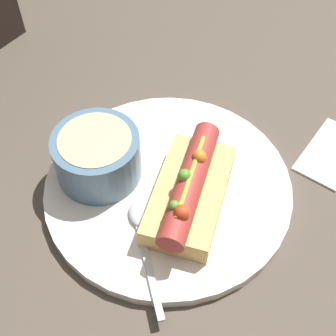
{
  "coord_description": "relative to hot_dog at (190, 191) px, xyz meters",
  "views": [
    {
      "loc": [
        -0.26,
        -0.19,
        0.46
      ],
      "look_at": [
        0.0,
        0.0,
        0.04
      ],
      "focal_mm": 50.0,
      "sensor_mm": 36.0,
      "label": 1
    }
  ],
  "objects": [
    {
      "name": "ground_plane",
      "position": [
        0.01,
        0.04,
        -0.04
      ],
      "size": [
        4.0,
        4.0,
        0.0
      ],
      "primitive_type": "plane",
      "color": "#4C4238"
    },
    {
      "name": "dinner_plate",
      "position": [
        0.01,
        0.04,
        -0.03
      ],
      "size": [
        0.29,
        0.29,
        0.01
      ],
      "color": "white",
      "rests_on": "ground_plane"
    },
    {
      "name": "hot_dog",
      "position": [
        0.0,
        0.0,
        0.0
      ],
      "size": [
        0.16,
        0.12,
        0.06
      ],
      "rotation": [
        0.0,
        0.0,
        0.33
      ],
      "color": "#DBAD60",
      "rests_on": "dinner_plate"
    },
    {
      "name": "soup_bowl",
      "position": [
        -0.02,
        0.11,
        0.01
      ],
      "size": [
        0.1,
        0.1,
        0.06
      ],
      "color": "slate",
      "rests_on": "dinner_plate"
    },
    {
      "name": "spoon",
      "position": [
        -0.06,
        0.02,
        -0.02
      ],
      "size": [
        0.1,
        0.12,
        0.01
      ],
      "rotation": [
        0.0,
        0.0,
        0.86
      ],
      "color": "#B7B7BC",
      "rests_on": "dinner_plate"
    },
    {
      "name": "napkin",
      "position": [
        0.18,
        -0.1,
        -0.03
      ],
      "size": [
        0.11,
        0.06,
        0.01
      ],
      "rotation": [
        0.0,
        0.0,
        -0.01
      ],
      "color": "white",
      "rests_on": "ground_plane"
    }
  ]
}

